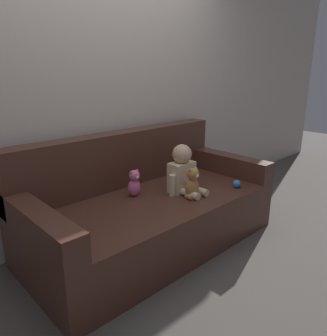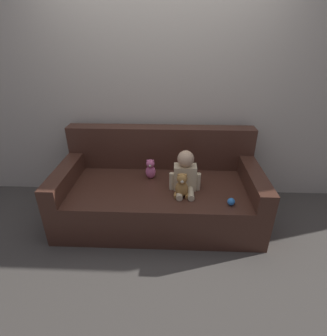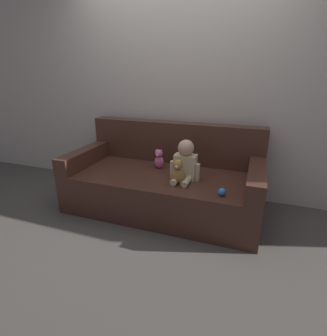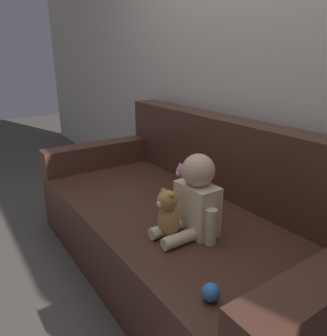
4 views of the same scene
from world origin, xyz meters
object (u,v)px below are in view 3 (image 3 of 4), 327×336
Objects in this scene: couch at (165,181)px; person_baby at (185,163)px; plush_toy_side at (159,159)px; teddy_bear_brown at (178,172)px; toy_ball at (222,192)px.

person_baby is (0.26, -0.15, 0.30)m from couch.
couch reaches higher than plush_toy_side.
person_baby reaches higher than plush_toy_side.
plush_toy_side is at bearing 151.10° from couch.
couch is 9.32× the size of plush_toy_side.
teddy_bear_brown is (-0.03, -0.14, -0.06)m from person_baby.
teddy_bear_brown is 0.47m from toy_ball.
plush_toy_side is at bearing 133.44° from teddy_bear_brown.
plush_toy_side is (-0.32, 0.34, -0.01)m from teddy_bear_brown.
toy_ball is (0.41, -0.26, -0.14)m from person_baby.
toy_ball is at bearing -30.95° from plush_toy_side.
teddy_bear_brown is at bearing -103.72° from person_baby.
toy_ball is at bearing -15.04° from teddy_bear_brown.
couch is 0.43m from person_baby.
couch is 0.26m from plush_toy_side.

